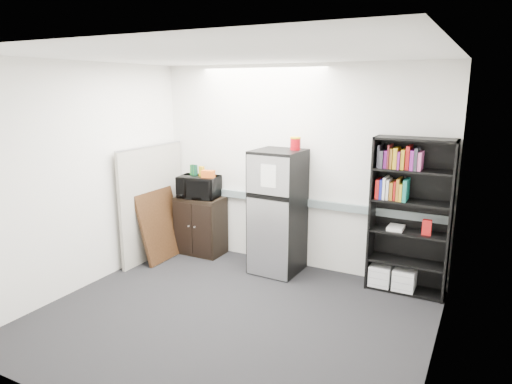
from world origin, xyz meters
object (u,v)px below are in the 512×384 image
cabinet (201,225)px  microwave (199,187)px  cubicle_partition (153,202)px  bookshelf (408,213)px  refrigerator (277,212)px

cabinet → microwave: (0.00, -0.02, 0.58)m
cubicle_partition → microwave: cubicle_partition is taller
cubicle_partition → bookshelf: bearing=8.1°
bookshelf → cabinet: 2.94m
cabinet → refrigerator: bearing=-3.6°
bookshelf → refrigerator: bookshelf is taller
refrigerator → cubicle_partition: bearing=-167.1°
cubicle_partition → microwave: (0.52, 0.40, 0.19)m
cabinet → microwave: 0.58m
cabinet → cubicle_partition: bearing=-141.0°
bookshelf → microwave: bookshelf is taller
bookshelf → cabinet: (-2.89, -0.07, -0.55)m
cubicle_partition → refrigerator: size_ratio=1.00×
cubicle_partition → refrigerator: refrigerator is taller
bookshelf → refrigerator: (-1.61, -0.15, -0.16)m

